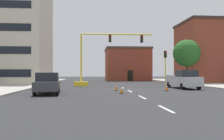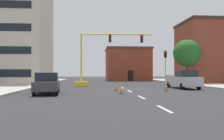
{
  "view_description": "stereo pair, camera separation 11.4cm",
  "coord_description": "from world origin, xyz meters",
  "px_view_note": "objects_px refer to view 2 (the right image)",
  "views": [
    {
      "loc": [
        -3.52,
        -25.31,
        1.74
      ],
      "look_at": [
        -0.9,
        6.42,
        2.08
      ],
      "focal_mm": 38.78,
      "sensor_mm": 36.0,
      "label": 1
    },
    {
      "loc": [
        -3.4,
        -25.32,
        1.74
      ],
      "look_at": [
        -0.9,
        6.42,
        2.08
      ],
      "focal_mm": 38.78,
      "sensor_mm": 36.0,
      "label": 2
    }
  ],
  "objects_px": {
    "tree_right_mid": "(187,53)",
    "pickup_truck_silver": "(183,80)",
    "sedan_dark_gray_near_left": "(47,83)",
    "traffic_cone_roadside_c": "(166,88)",
    "traffic_cone_roadside_b": "(116,87)",
    "traffic_cone_roadside_a": "(121,90)",
    "traffic_light_pole_right": "(165,60)",
    "traffic_signal_gantry": "(92,68)"
  },
  "relations": [
    {
      "from": "tree_right_mid",
      "to": "sedan_dark_gray_near_left",
      "type": "bearing_deg",
      "value": -139.67
    },
    {
      "from": "traffic_light_pole_right",
      "to": "pickup_truck_silver",
      "type": "bearing_deg",
      "value": -92.57
    },
    {
      "from": "traffic_cone_roadside_c",
      "to": "traffic_signal_gantry",
      "type": "bearing_deg",
      "value": 127.85
    },
    {
      "from": "traffic_signal_gantry",
      "to": "traffic_cone_roadside_b",
      "type": "height_order",
      "value": "traffic_signal_gantry"
    },
    {
      "from": "traffic_light_pole_right",
      "to": "traffic_cone_roadside_b",
      "type": "bearing_deg",
      "value": -128.36
    },
    {
      "from": "traffic_cone_roadside_c",
      "to": "traffic_light_pole_right",
      "type": "bearing_deg",
      "value": 73.28
    },
    {
      "from": "sedan_dark_gray_near_left",
      "to": "traffic_cone_roadside_a",
      "type": "distance_m",
      "value": 6.05
    },
    {
      "from": "pickup_truck_silver",
      "to": "sedan_dark_gray_near_left",
      "type": "height_order",
      "value": "pickup_truck_silver"
    },
    {
      "from": "tree_right_mid",
      "to": "pickup_truck_silver",
      "type": "relative_size",
      "value": 1.21
    },
    {
      "from": "pickup_truck_silver",
      "to": "traffic_cone_roadside_a",
      "type": "height_order",
      "value": "pickup_truck_silver"
    },
    {
      "from": "pickup_truck_silver",
      "to": "sedan_dark_gray_near_left",
      "type": "distance_m",
      "value": 14.67
    },
    {
      "from": "sedan_dark_gray_near_left",
      "to": "traffic_cone_roadside_c",
      "type": "distance_m",
      "value": 10.87
    },
    {
      "from": "pickup_truck_silver",
      "to": "sedan_dark_gray_near_left",
      "type": "bearing_deg",
      "value": -157.22
    },
    {
      "from": "traffic_cone_roadside_b",
      "to": "traffic_cone_roadside_c",
      "type": "distance_m",
      "value": 4.74
    },
    {
      "from": "traffic_signal_gantry",
      "to": "pickup_truck_silver",
      "type": "bearing_deg",
      "value": -29.85
    },
    {
      "from": "traffic_cone_roadside_c",
      "to": "tree_right_mid",
      "type": "bearing_deg",
      "value": 60.82
    },
    {
      "from": "traffic_light_pole_right",
      "to": "traffic_cone_roadside_c",
      "type": "height_order",
      "value": "traffic_light_pole_right"
    },
    {
      "from": "traffic_light_pole_right",
      "to": "traffic_signal_gantry",
      "type": "bearing_deg",
      "value": -170.07
    },
    {
      "from": "traffic_signal_gantry",
      "to": "traffic_cone_roadside_a",
      "type": "relative_size",
      "value": 15.98
    },
    {
      "from": "tree_right_mid",
      "to": "traffic_cone_roadside_c",
      "type": "xyz_separation_m",
      "value": [
        -7.07,
        -12.66,
        -4.31
      ]
    },
    {
      "from": "tree_right_mid",
      "to": "traffic_cone_roadside_b",
      "type": "xyz_separation_m",
      "value": [
        -11.74,
        -11.83,
        -4.3
      ]
    },
    {
      "from": "tree_right_mid",
      "to": "pickup_truck_silver",
      "type": "xyz_separation_m",
      "value": [
        -4.15,
        -9.32,
        -3.64
      ]
    },
    {
      "from": "traffic_signal_gantry",
      "to": "pickup_truck_silver",
      "type": "relative_size",
      "value": 1.86
    },
    {
      "from": "traffic_signal_gantry",
      "to": "sedan_dark_gray_near_left",
      "type": "bearing_deg",
      "value": -107.4
    },
    {
      "from": "pickup_truck_silver",
      "to": "traffic_signal_gantry",
      "type": "bearing_deg",
      "value": 150.15
    },
    {
      "from": "pickup_truck_silver",
      "to": "traffic_cone_roadside_b",
      "type": "xyz_separation_m",
      "value": [
        -7.59,
        -2.51,
        -0.66
      ]
    },
    {
      "from": "traffic_cone_roadside_a",
      "to": "traffic_cone_roadside_b",
      "type": "distance_m",
      "value": 3.38
    },
    {
      "from": "traffic_light_pole_right",
      "to": "tree_right_mid",
      "type": "height_order",
      "value": "tree_right_mid"
    },
    {
      "from": "traffic_light_pole_right",
      "to": "traffic_cone_roadside_b",
      "type": "height_order",
      "value": "traffic_light_pole_right"
    },
    {
      "from": "tree_right_mid",
      "to": "traffic_cone_roadside_a",
      "type": "height_order",
      "value": "tree_right_mid"
    },
    {
      "from": "traffic_signal_gantry",
      "to": "traffic_light_pole_right",
      "type": "distance_m",
      "value": 10.52
    },
    {
      "from": "tree_right_mid",
      "to": "traffic_cone_roadside_c",
      "type": "distance_m",
      "value": 15.13
    },
    {
      "from": "traffic_cone_roadside_a",
      "to": "traffic_cone_roadside_c",
      "type": "height_order",
      "value": "traffic_cone_roadside_a"
    },
    {
      "from": "traffic_light_pole_right",
      "to": "traffic_cone_roadside_b",
      "type": "distance_m",
      "value": 13.17
    },
    {
      "from": "traffic_cone_roadside_c",
      "to": "pickup_truck_silver",
      "type": "bearing_deg",
      "value": 48.78
    },
    {
      "from": "traffic_cone_roadside_c",
      "to": "traffic_cone_roadside_b",
      "type": "bearing_deg",
      "value": 169.92
    },
    {
      "from": "tree_right_mid",
      "to": "sedan_dark_gray_near_left",
      "type": "relative_size",
      "value": 1.43
    },
    {
      "from": "traffic_signal_gantry",
      "to": "traffic_cone_roadside_b",
      "type": "relative_size",
      "value": 15.81
    },
    {
      "from": "traffic_cone_roadside_a",
      "to": "traffic_cone_roadside_c",
      "type": "xyz_separation_m",
      "value": [
        4.58,
        2.55,
        -0.01
      ]
    },
    {
      "from": "traffic_signal_gantry",
      "to": "tree_right_mid",
      "type": "height_order",
      "value": "traffic_signal_gantry"
    },
    {
      "from": "pickup_truck_silver",
      "to": "traffic_cone_roadside_a",
      "type": "bearing_deg",
      "value": -141.89
    },
    {
      "from": "traffic_cone_roadside_b",
      "to": "traffic_signal_gantry",
      "type": "bearing_deg",
      "value": 106.03
    }
  ]
}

